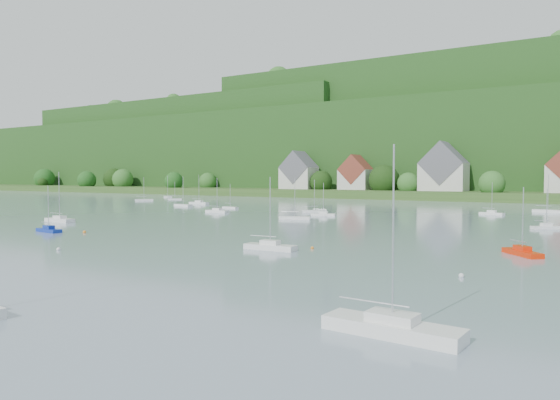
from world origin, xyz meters
name	(u,v)px	position (x,y,z in m)	size (l,w,h in m)	color
far_shore_strip	(438,194)	(0.00, 200.00, 1.50)	(600.00, 60.00, 3.00)	#2D501E
forested_ridge	(477,147)	(0.39, 268.57, 22.89)	(620.00, 181.22, 69.89)	#123A12
village_building_0	(299,173)	(-55.00, 187.00, 9.51)	(14.00, 10.40, 16.00)	beige
village_building_1	(356,175)	(-30.00, 189.00, 8.75)	(12.00, 9.36, 14.00)	beige
village_building_2	(444,171)	(5.00, 188.00, 10.27)	(16.00, 11.44, 18.00)	beige
near_sailboat_1	(49,229)	(-14.90, 42.05, 0.40)	(5.22, 1.99, 6.87)	#0F2A97
near_sailboat_3	(270,246)	(23.39, 43.52, 0.44)	(6.19, 2.07, 8.23)	white
near_sailboat_4	(392,326)	(46.25, 19.87, 0.49)	(7.49, 2.55, 9.94)	white
near_sailboat_5	(522,252)	(48.18, 53.91, 0.41)	(4.56, 5.03, 7.18)	red
near_sailboat_6	(60,219)	(-28.79, 53.80, 0.47)	(6.82, 2.19, 9.10)	white
mooring_buoy_1	(58,250)	(3.44, 30.64, 0.00)	(0.45, 0.45, 0.45)	silver
mooring_buoy_2	(312,249)	(27.09, 46.66, 0.00)	(0.38, 0.38, 0.38)	orange
mooring_buoy_3	(84,233)	(-9.40, 44.07, 0.00)	(0.47, 0.47, 0.47)	orange
mooring_buoy_4	(461,277)	(45.56, 38.19, 0.00)	(0.45, 0.45, 0.45)	silver
far_sailboat_cluster	(379,209)	(8.43, 115.56, 0.37)	(194.29, 68.14, 8.71)	white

